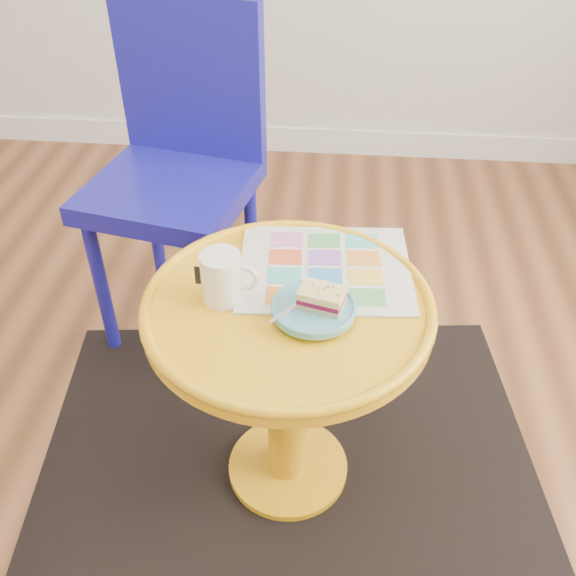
# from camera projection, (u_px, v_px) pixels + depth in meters

# --- Properties ---
(floor) EXTENTS (4.00, 4.00, 0.00)m
(floor) POSITION_uv_depth(u_px,v_px,m) (97.00, 509.00, 1.60)
(floor) COLOR brown
(floor) RESTS_ON ground
(rug) EXTENTS (1.42, 1.24, 0.01)m
(rug) POSITION_uv_depth(u_px,v_px,m) (288.00, 469.00, 1.69)
(rug) COLOR black
(rug) RESTS_ON ground
(side_table) EXTENTS (0.61, 0.61, 0.58)m
(side_table) POSITION_uv_depth(u_px,v_px,m) (288.00, 359.00, 1.43)
(side_table) COLOR #F2AA14
(side_table) RESTS_ON ground
(chair) EXTENTS (0.52, 0.52, 0.99)m
(chair) POSITION_uv_depth(u_px,v_px,m) (180.00, 158.00, 1.85)
(chair) COLOR #191796
(chair) RESTS_ON ground
(newspaper) EXTENTS (0.40, 0.34, 0.01)m
(newspaper) POSITION_uv_depth(u_px,v_px,m) (325.00, 268.00, 1.42)
(newspaper) COLOR silver
(newspaper) RESTS_ON side_table
(mug) EXTENTS (0.12, 0.08, 0.11)m
(mug) POSITION_uv_depth(u_px,v_px,m) (222.00, 276.00, 1.31)
(mug) COLOR white
(mug) RESTS_ON side_table
(plate) EXTENTS (0.17, 0.17, 0.02)m
(plate) POSITION_uv_depth(u_px,v_px,m) (314.00, 309.00, 1.29)
(plate) COLOR #53A2B0
(plate) RESTS_ON newspaper
(cake_slice) EXTENTS (0.10, 0.08, 0.04)m
(cake_slice) POSITION_uv_depth(u_px,v_px,m) (322.00, 298.00, 1.27)
(cake_slice) COLOR #D3BC8C
(cake_slice) RESTS_ON plate
(fork) EXTENTS (0.10, 0.12, 0.00)m
(fork) POSITION_uv_depth(u_px,v_px,m) (298.00, 304.00, 1.28)
(fork) COLOR silver
(fork) RESTS_ON plate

